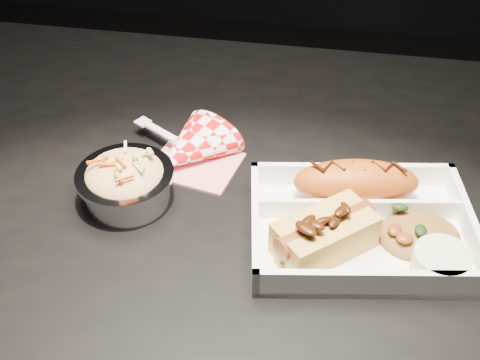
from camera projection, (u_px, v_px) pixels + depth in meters
name	position (u px, v px, depth m)	size (l,w,h in m)	color
dining_table	(259.00, 249.00, 0.81)	(1.20, 0.80, 0.75)	black
food_tray	(360.00, 229.00, 0.69)	(0.28, 0.22, 0.04)	white
fried_pastry	(356.00, 182.00, 0.72)	(0.15, 0.06, 0.05)	#B54D12
hotdog	(325.00, 232.00, 0.66)	(0.12, 0.12, 0.06)	gold
fried_rice_mound	(421.00, 229.00, 0.67)	(0.09, 0.08, 0.03)	brown
cupcake_liner	(440.00, 263.00, 0.64)	(0.06, 0.06, 0.03)	beige
foil_coleslaw_cup	(126.00, 180.00, 0.72)	(0.12, 0.12, 0.07)	silver
napkin_fork	(189.00, 150.00, 0.79)	(0.16, 0.15, 0.10)	red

